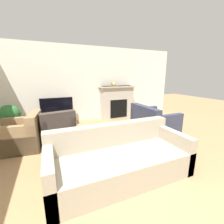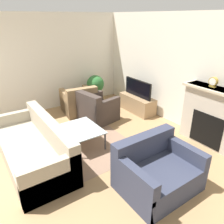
{
  "view_description": "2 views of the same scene",
  "coord_description": "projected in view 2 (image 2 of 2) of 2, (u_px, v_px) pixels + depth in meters",
  "views": [
    {
      "loc": [
        -1.05,
        -0.68,
        1.65
      ],
      "look_at": [
        0.51,
        2.97,
        0.69
      ],
      "focal_mm": 24.0,
      "sensor_mm": 36.0,
      "label": 1
    },
    {
      "loc": [
        3.67,
        0.56,
        2.59
      ],
      "look_at": [
        0.3,
        2.88,
        0.79
      ],
      "focal_mm": 35.0,
      "sensor_mm": 36.0,
      "label": 2
    }
  ],
  "objects": [
    {
      "name": "coffee_table",
      "position": [
        83.0,
        130.0,
        4.66
      ],
      "size": [
        0.94,
        0.66,
        0.41
      ],
      "color": "#333338",
      "rests_on": "ground_plane"
    },
    {
      "name": "potted_plant",
      "position": [
        95.0,
        86.0,
        6.82
      ],
      "size": [
        0.54,
        0.54,
        0.92
      ],
      "color": "beige",
      "rests_on": "ground_plane"
    },
    {
      "name": "armchair_by_window",
      "position": [
        79.0,
        103.0,
        6.29
      ],
      "size": [
        0.98,
        0.96,
        0.82
      ],
      "rotation": [
        0.0,
        0.0,
        -1.69
      ],
      "color": "#8C704C",
      "rests_on": "ground_plane"
    },
    {
      "name": "area_rug",
      "position": [
        84.0,
        144.0,
        4.81
      ],
      "size": [
        2.14,
        1.86,
        0.0
      ],
      "color": "#896B56",
      "rests_on": "ground_plane"
    },
    {
      "name": "couch_loveseat",
      "position": [
        156.0,
        172.0,
        3.51
      ],
      "size": [
        0.94,
        1.22,
        0.82
      ],
      "rotation": [
        0.0,
        0.0,
        1.57
      ],
      "color": "#33384C",
      "rests_on": "ground_plane"
    },
    {
      "name": "wall_back",
      "position": [
        171.0,
        70.0,
        5.51
      ],
      "size": [
        7.98,
        0.06,
        2.7
      ],
      "color": "silver",
      "rests_on": "ground_plane"
    },
    {
      "name": "tv",
      "position": [
        138.0,
        88.0,
        6.21
      ],
      "size": [
        1.03,
        0.06,
        0.48
      ],
      "color": "black",
      "rests_on": "tv_stand"
    },
    {
      "name": "mantel_clock",
      "position": [
        213.0,
        82.0,
        4.41
      ],
      "size": [
        0.18,
        0.07,
        0.21
      ],
      "color": "#B79338",
      "rests_on": "fireplace"
    },
    {
      "name": "armchair_accent",
      "position": [
        97.0,
        110.0,
        5.8
      ],
      "size": [
        0.95,
        0.97,
        0.82
      ],
      "rotation": [
        0.0,
        0.0,
        3.32
      ],
      "color": "#3D332D",
      "rests_on": "ground_plane"
    },
    {
      "name": "couch_sectional",
      "position": [
        35.0,
        149.0,
        4.14
      ],
      "size": [
        2.3,
        0.96,
        0.82
      ],
      "color": "#9E937F",
      "rests_on": "ground_plane"
    },
    {
      "name": "tv_stand",
      "position": [
        137.0,
        104.0,
        6.4
      ],
      "size": [
        1.15,
        0.45,
        0.47
      ],
      "color": "#997A56",
      "rests_on": "ground_plane"
    },
    {
      "name": "wall_left",
      "position": [
        42.0,
        64.0,
        6.13
      ],
      "size": [
        0.06,
        7.85,
        2.7
      ],
      "color": "silver",
      "rests_on": "ground_plane"
    },
    {
      "name": "fireplace",
      "position": [
        213.0,
        116.0,
        4.58
      ],
      "size": [
        1.42,
        0.42,
        1.26
      ],
      "color": "#BCB2A3",
      "rests_on": "ground_plane"
    }
  ]
}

